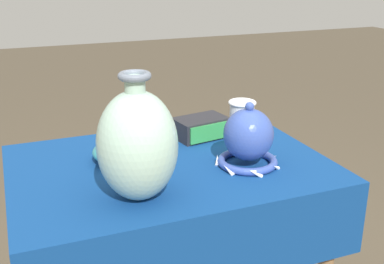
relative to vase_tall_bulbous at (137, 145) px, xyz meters
The scene contains 6 objects.
display_table 0.33m from the vase_tall_bulbous, 49.93° to the left, with size 0.90×0.65×0.77m.
vase_tall_bulbous is the anchor object (origin of this frame).
vase_dome_bell 0.36m from the vase_tall_bulbous, 13.12° to the left, with size 0.19×0.19×0.19m.
mosaic_tile_box 0.47m from the vase_tall_bulbous, 47.88° to the left, with size 0.19×0.14×0.07m.
bowl_shallow_teal 0.27m from the vase_tall_bulbous, 87.04° to the left, with size 0.16×0.16×0.06m, color teal.
cup_wide_porcelain 0.64m from the vase_tall_bulbous, 39.14° to the left, with size 0.10×0.10×0.09m.
Camera 1 is at (-0.42, -1.23, 1.33)m, focal length 45.00 mm.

